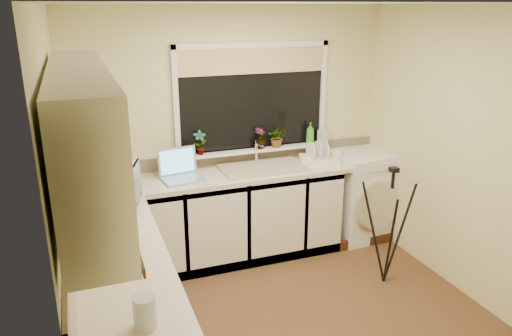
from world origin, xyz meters
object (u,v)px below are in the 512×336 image
at_px(dish_rack, 319,160).
at_px(microwave, 107,191).
at_px(plant_c, 260,138).
at_px(cup_left, 147,316).
at_px(glass_jug, 145,312).
at_px(laptop, 181,171).
at_px(soap_bottle_green, 310,133).
at_px(plant_a, 200,143).
at_px(washing_machine, 360,193).
at_px(plant_d, 277,137).
at_px(tripod, 389,226).
at_px(soap_bottle_clear, 323,133).
at_px(kettle, 122,213).
at_px(steel_jar, 104,249).
at_px(cup_back, 337,155).

relative_size(dish_rack, microwave, 0.64).
bearing_deg(plant_c, microwave, -153.66).
bearing_deg(dish_rack, cup_left, -113.91).
bearing_deg(glass_jug, laptop, 73.40).
bearing_deg(soap_bottle_green, plant_a, -179.85).
bearing_deg(washing_machine, plant_d, 165.45).
xyz_separation_m(washing_machine, plant_a, (-1.73, 0.18, 0.70)).
bearing_deg(microwave, washing_machine, -60.18).
relative_size(glass_jug, soap_bottle_green, 0.77).
xyz_separation_m(microwave, soap_bottle_green, (2.12, 0.76, 0.09)).
relative_size(laptop, tripod, 0.37).
xyz_separation_m(glass_jug, microwave, (-0.05, 1.58, 0.08)).
xyz_separation_m(soap_bottle_clear, cup_left, (-2.21, -2.31, -0.20)).
height_order(tripod, plant_d, plant_d).
distance_m(glass_jug, plant_c, 2.80).
relative_size(soap_bottle_green, soap_bottle_clear, 1.17).
relative_size(kettle, glass_jug, 1.12).
height_order(steel_jar, microwave, microwave).
height_order(washing_machine, plant_a, plant_a).
bearing_deg(plant_a, glass_jug, -110.66).
xyz_separation_m(kettle, plant_a, (0.86, 1.06, 0.17)).
xyz_separation_m(washing_machine, plant_c, (-1.11, 0.19, 0.68)).
bearing_deg(dish_rack, tripod, -55.72).
relative_size(laptop, glass_jug, 2.36).
relative_size(dish_rack, cup_left, 3.98).
bearing_deg(dish_rack, glass_jug, -113.74).
bearing_deg(cup_back, plant_d, 163.27).
relative_size(kettle, steel_jar, 1.57).
bearing_deg(plant_c, tripod, -55.92).
relative_size(soap_bottle_green, cup_left, 2.27).
bearing_deg(laptop, glass_jug, -114.10).
relative_size(microwave, plant_a, 2.53).
bearing_deg(soap_bottle_green, washing_machine, -18.83).
height_order(washing_machine, cup_back, cup_back).
bearing_deg(laptop, cup_left, -114.01).
distance_m(kettle, dish_rack, 2.22).
xyz_separation_m(kettle, dish_rack, (2.05, 0.84, -0.07)).
distance_m(plant_a, soap_bottle_green, 1.19).
height_order(soap_bottle_green, cup_back, soap_bottle_green).
distance_m(steel_jar, plant_c, 2.26).
relative_size(plant_a, soap_bottle_clear, 1.26).
bearing_deg(kettle, microwave, 103.40).
bearing_deg(soap_bottle_green, laptop, -172.17).
xyz_separation_m(plant_c, cup_left, (-1.50, -2.33, -0.21)).
distance_m(kettle, plant_d, 1.98).
distance_m(soap_bottle_green, cup_left, 3.11).
xyz_separation_m(kettle, plant_c, (1.49, 1.08, 0.16)).
distance_m(tripod, soap_bottle_clear, 1.30).
height_order(washing_machine, laptop, laptop).
height_order(plant_a, cup_back, plant_a).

